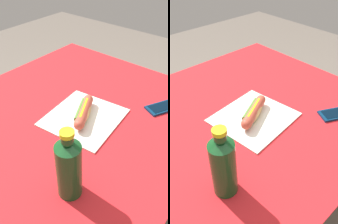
# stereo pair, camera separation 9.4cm
# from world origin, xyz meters

# --- Properties ---
(ground_plane) EXTENTS (6.00, 6.00, 0.00)m
(ground_plane) POSITION_xyz_m (0.00, 0.00, 0.00)
(ground_plane) COLOR #6B6056
(ground_plane) RESTS_ON ground
(dining_table) EXTENTS (1.13, 1.00, 0.74)m
(dining_table) POSITION_xyz_m (0.00, 0.00, 0.62)
(dining_table) COLOR brown
(dining_table) RESTS_ON ground
(paper_wrapper) EXTENTS (0.32, 0.30, 0.01)m
(paper_wrapper) POSITION_xyz_m (0.02, -0.06, 0.74)
(paper_wrapper) COLOR silver
(paper_wrapper) RESTS_ON dining_table
(hot_dog) EXTENTS (0.19, 0.12, 0.05)m
(hot_dog) POSITION_xyz_m (0.02, -0.06, 0.77)
(hot_dog) COLOR tan
(hot_dog) RESTS_ON paper_wrapper
(cell_phone) EXTENTS (0.16, 0.13, 0.01)m
(cell_phone) POSITION_xyz_m (0.29, -0.28, 0.74)
(cell_phone) COLOR #0A2D4C
(cell_phone) RESTS_ON dining_table
(soda_bottle) EXTENTS (0.07, 0.07, 0.23)m
(soda_bottle) POSITION_xyz_m (-0.26, -0.24, 0.84)
(soda_bottle) COLOR #14471E
(soda_bottle) RESTS_ON dining_table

